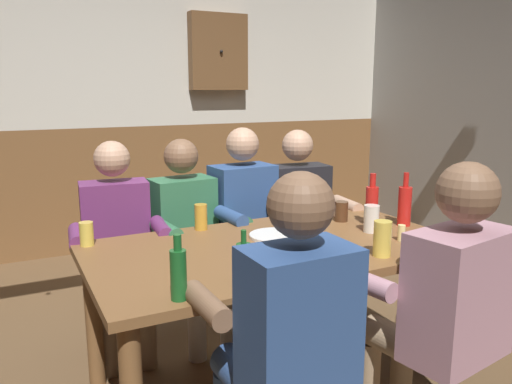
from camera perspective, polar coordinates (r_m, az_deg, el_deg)
name	(u,v)px	position (r m, az deg, el deg)	size (l,w,h in m)	color
ground_plane	(258,366)	(2.90, 0.19, -18.92)	(6.45, 6.45, 0.00)	brown
back_wall_upper	(132,45)	(4.85, -13.74, 15.66)	(5.38, 0.12, 1.44)	beige
back_wall_wainscot	(138,186)	(4.92, -13.02, 0.67)	(5.38, 0.12, 1.12)	brown
dining_table	(275,264)	(2.47, 2.18, -8.05)	(1.75, 0.96, 0.74)	brown
person_0	(118,240)	(2.91, -15.20, -5.18)	(0.53, 0.52, 1.19)	#6B2D66
person_1	(189,231)	(3.01, -7.48, -4.38)	(0.53, 0.55, 1.18)	#33724C
person_2	(248,217)	(3.16, -0.93, -2.87)	(0.54, 0.55, 1.23)	#2D4C84
person_3	(301,214)	(3.34, 5.07, -2.44)	(0.58, 0.55, 1.21)	black
person_4	(286,336)	(1.74, 3.35, -15.77)	(0.49, 0.51, 1.23)	#2D4C84
person_5	(444,297)	(2.13, 20.24, -11.00)	(0.59, 0.59, 1.21)	#B78493
table_candle	(401,233)	(2.59, 15.95, -4.42)	(0.04, 0.04, 0.08)	#F9E08C
condiment_caddy	(311,213)	(2.97, 6.22, -2.31)	(0.14, 0.10, 0.05)	#B2B7BC
plate_0	(441,240)	(2.64, 20.00, -5.10)	(0.25, 0.25, 0.01)	white
plate_1	(275,236)	(2.56, 2.10, -4.90)	(0.26, 0.26, 0.01)	white
bottle_0	(178,273)	(1.83, -8.67, -8.93)	(0.06, 0.06, 0.24)	#195923
bottle_1	(244,262)	(1.96, -1.38, -7.84)	(0.06, 0.06, 0.21)	#195923
bottle_2	(372,204)	(2.82, 12.82, -1.35)	(0.07, 0.07, 0.29)	red
bottle_3	(405,205)	(2.86, 16.29, -1.39)	(0.07, 0.07, 0.29)	red
pint_glass_0	(310,257)	(2.05, 6.06, -7.23)	(0.07, 0.07, 0.15)	white
pint_glass_1	(341,211)	(2.89, 9.51, -2.14)	(0.08, 0.08, 0.11)	#4C2D19
pint_glass_2	(201,217)	(2.69, -6.18, -2.80)	(0.07, 0.07, 0.14)	gold
pint_glass_3	(371,219)	(2.70, 12.78, -2.92)	(0.08, 0.08, 0.14)	white
pint_glass_4	(382,239)	(2.33, 13.94, -5.08)	(0.08, 0.08, 0.16)	#E5C64C
pint_glass_5	(305,233)	(2.37, 5.49, -4.63)	(0.07, 0.07, 0.15)	white
pint_glass_6	(87,234)	(2.54, -18.42, -4.46)	(0.07, 0.07, 0.11)	#E5C64C
wall_dart_cabinet	(218,52)	(4.97, -4.23, 15.35)	(0.56, 0.15, 0.70)	brown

